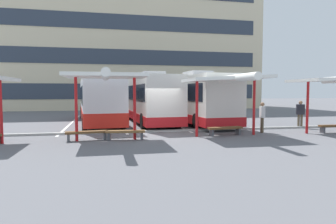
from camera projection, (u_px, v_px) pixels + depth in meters
name	position (u px, v px, depth m)	size (l,w,h in m)	color
ground_plane	(161.00, 134.00, 16.50)	(160.00, 160.00, 0.00)	slate
terminal_building	(124.00, 35.00, 45.09)	(36.86, 15.83, 24.35)	beige
coach_bus_0	(99.00, 101.00, 22.17)	(3.54, 11.98, 3.56)	silver
coach_bus_1	(148.00, 99.00, 22.51)	(3.02, 11.52, 3.69)	silver
coach_bus_2	(190.00, 99.00, 22.68)	(3.33, 12.27, 3.73)	silver
lane_stripe_0	(71.00, 123.00, 22.19)	(0.16, 14.00, 0.01)	white
lane_stripe_1	(121.00, 122.00, 22.93)	(0.16, 14.00, 0.01)	white
lane_stripe_2	(167.00, 121.00, 23.68)	(0.16, 14.00, 0.01)	white
lane_stripe_3	(211.00, 120.00, 24.43)	(0.16, 14.00, 0.01)	white
waiting_shelter_1	(106.00, 77.00, 13.82)	(3.71, 4.74, 3.21)	red
bench_2	(87.00, 133.00, 14.15)	(2.00, 0.65, 0.45)	brown
bench_3	(125.00, 133.00, 14.38)	(1.90, 0.62, 0.45)	brown
waiting_shelter_2	(228.00, 80.00, 15.31)	(4.19, 4.71, 3.17)	red
bench_4	(225.00, 129.00, 15.83)	(1.94, 0.66, 0.45)	brown
bench_5	(333.00, 127.00, 16.78)	(1.58, 0.55, 0.45)	brown
platform_kerb	(159.00, 131.00, 17.17)	(44.00, 0.24, 0.12)	#ADADA8
waiting_passenger_0	(262.00, 115.00, 16.89)	(0.34, 0.53, 1.72)	brown
waiting_passenger_1	(300.00, 112.00, 19.09)	(0.55, 0.41, 1.74)	brown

